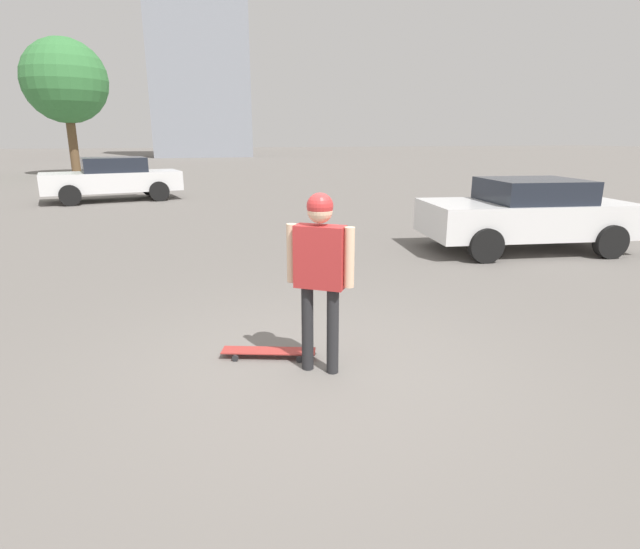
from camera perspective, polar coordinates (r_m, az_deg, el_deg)
name	(u,v)px	position (r m, az deg, el deg)	size (l,w,h in m)	color
ground_plane	(320,370)	(5.12, 0.00, -10.87)	(220.00, 220.00, 0.00)	slate
person	(320,261)	(4.73, 0.00, 1.57)	(0.44, 0.57, 1.78)	#262628
skateboard	(269,351)	(5.40, -5.89, -8.73)	(0.52, 1.00, 0.08)	#A5332D
car_parked_near	(526,213)	(11.11, 22.52, 6.48)	(2.57, 4.35, 1.45)	silver
car_parked_far	(113,178)	(20.03, -22.59, 10.13)	(2.67, 4.98, 1.55)	silver
building_block_distant	(193,0)	(64.87, -14.36, 28.10)	(8.52, 10.93, 33.86)	gray
tree_distant	(65,81)	(34.72, -27.11, 19.05)	(4.81, 4.81, 7.84)	brown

